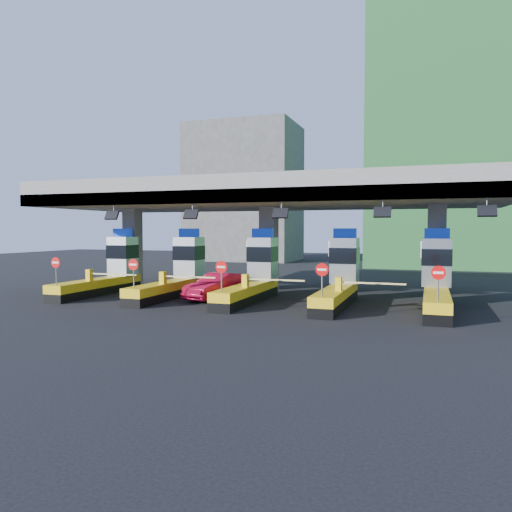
% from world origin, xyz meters
% --- Properties ---
extents(ground, '(120.00, 120.00, 0.00)m').
position_xyz_m(ground, '(0.00, 0.00, 0.00)').
color(ground, black).
rests_on(ground, ground).
extents(toll_canopy, '(28.00, 12.09, 7.00)m').
position_xyz_m(toll_canopy, '(0.00, 2.87, 6.13)').
color(toll_canopy, slate).
rests_on(toll_canopy, ground).
extents(toll_lane_far_left, '(4.43, 8.00, 4.16)m').
position_xyz_m(toll_lane_far_left, '(-10.00, 0.28, 1.40)').
color(toll_lane_far_left, black).
rests_on(toll_lane_far_left, ground).
extents(toll_lane_left, '(4.43, 8.00, 4.16)m').
position_xyz_m(toll_lane_left, '(-5.00, 0.28, 1.40)').
color(toll_lane_left, black).
rests_on(toll_lane_left, ground).
extents(toll_lane_center, '(4.43, 8.00, 4.16)m').
position_xyz_m(toll_lane_center, '(0.00, 0.28, 1.40)').
color(toll_lane_center, black).
rests_on(toll_lane_center, ground).
extents(toll_lane_right, '(4.43, 8.00, 4.16)m').
position_xyz_m(toll_lane_right, '(5.00, 0.28, 1.40)').
color(toll_lane_right, black).
rests_on(toll_lane_right, ground).
extents(toll_lane_far_right, '(4.43, 8.00, 4.16)m').
position_xyz_m(toll_lane_far_right, '(10.00, 0.28, 1.40)').
color(toll_lane_far_right, black).
rests_on(toll_lane_far_right, ground).
extents(bg_building_scaffold, '(18.00, 12.00, 28.00)m').
position_xyz_m(bg_building_scaffold, '(12.00, 32.00, 14.00)').
color(bg_building_scaffold, '#1E5926').
rests_on(bg_building_scaffold, ground).
extents(bg_building_concrete, '(14.00, 10.00, 18.00)m').
position_xyz_m(bg_building_concrete, '(-14.00, 36.00, 9.00)').
color(bg_building_concrete, '#4C4C49').
rests_on(bg_building_concrete, ground).
extents(red_car, '(2.79, 4.91, 1.53)m').
position_xyz_m(red_car, '(-2.01, -0.46, 0.77)').
color(red_car, maroon).
rests_on(red_car, ground).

